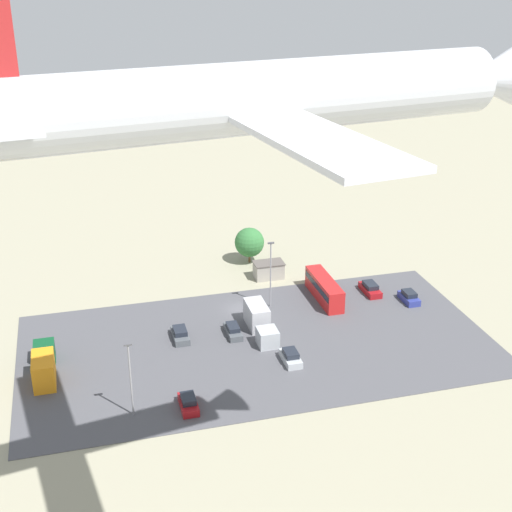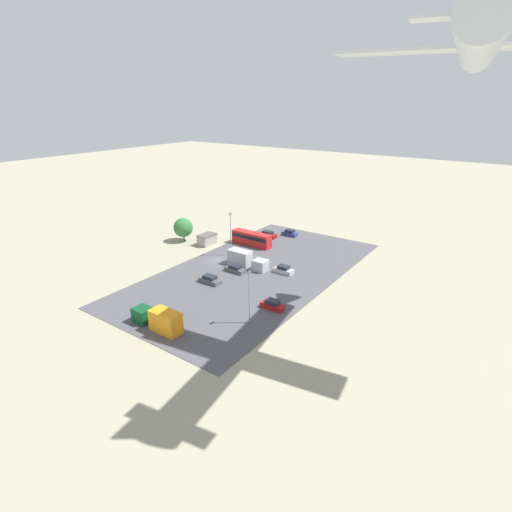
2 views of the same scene
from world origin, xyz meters
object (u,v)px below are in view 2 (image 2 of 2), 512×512
(parked_car_4, at_px, (290,233))
(parked_car_5, at_px, (268,235))
(bus, at_px, (252,238))
(parked_car_1, at_px, (210,280))
(parked_truck_1, at_px, (159,320))
(parked_car_2, at_px, (284,270))
(airplane, at_px, (479,43))
(parked_car_3, at_px, (272,305))
(shed_building, at_px, (207,239))
(parked_car_0, at_px, (235,269))
(parked_truck_0, at_px, (246,260))

(parked_car_4, distance_m, parked_car_5, 5.96)
(bus, distance_m, parked_car_1, 23.19)
(parked_car_4, relative_size, parked_truck_1, 0.44)
(parked_car_2, height_order, parked_car_4, parked_car_4)
(parked_car_5, bearing_deg, airplane, 58.06)
(parked_car_3, bearing_deg, airplane, 96.38)
(parked_car_5, height_order, parked_truck_1, parked_truck_1)
(parked_car_5, relative_size, airplane, 0.13)
(airplane, bearing_deg, bus, 146.38)
(bus, xyz_separation_m, airplane, (21.32, 45.90, 37.33))
(shed_building, xyz_separation_m, parked_car_4, (-17.50, 13.36, -0.56))
(parked_car_4, relative_size, parked_car_5, 0.85)
(airplane, bearing_deg, parked_car_5, 139.35)
(parked_car_0, xyz_separation_m, parked_truck_0, (-3.68, 0.04, 0.90))
(parked_car_1, distance_m, parked_car_5, 30.35)
(parked_car_1, relative_size, parked_truck_1, 0.49)
(parked_car_1, relative_size, parked_car_4, 1.13)
(parked_car_1, xyz_separation_m, parked_car_2, (-12.36, 9.26, 0.02))
(parked_truck_0, xyz_separation_m, airplane, (9.63, 39.09, 37.59))
(parked_car_0, relative_size, parked_car_2, 1.08)
(parked_car_3, xyz_separation_m, parked_truck_1, (15.56, -10.88, 0.92))
(shed_building, distance_m, parked_car_2, 25.04)
(parked_car_0, height_order, parked_car_5, parked_car_5)
(shed_building, relative_size, parked_car_0, 1.04)
(parked_car_0, relative_size, parked_truck_1, 0.49)
(parked_car_5, bearing_deg, bus, 0.82)
(parked_truck_1, bearing_deg, bus, 15.21)
(parked_car_0, bearing_deg, shed_building, -120.65)
(parked_truck_1, bearing_deg, parked_car_4, 7.53)
(bus, relative_size, parked_car_1, 2.31)
(parked_truck_1, bearing_deg, parked_car_0, 9.35)
(parked_car_0, relative_size, airplane, 0.12)
(parked_car_1, bearing_deg, airplane, -88.50)
(bus, height_order, parked_car_3, bus)
(bus, relative_size, airplane, 0.28)
(shed_building, bearing_deg, parked_car_3, 59.56)
(airplane, bearing_deg, parked_car_3, 177.67)
(parked_truck_0, distance_m, parked_truck_1, 28.18)
(parked_car_1, height_order, parked_car_3, parked_car_3)
(parked_truck_0, bearing_deg, parked_car_2, 101.24)
(parked_truck_0, distance_m, airplane, 55.08)
(parked_car_5, bearing_deg, parked_truck_0, 19.96)
(parked_car_0, height_order, parked_car_3, parked_car_3)
(parked_car_4, relative_size, airplane, 0.11)
(shed_building, distance_m, bus, 11.04)
(parked_car_1, xyz_separation_m, parked_car_3, (1.67, 15.60, 0.02))
(parked_car_5, height_order, parked_truck_0, parked_truck_0)
(shed_building, height_order, airplane, airplane)
(parked_car_1, distance_m, airplane, 55.40)
(parked_truck_1, xyz_separation_m, airplane, (-18.27, 35.14, 37.51))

